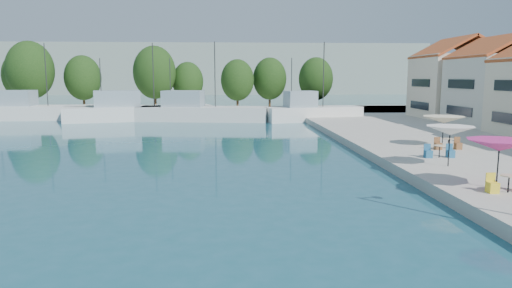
{
  "coord_description": "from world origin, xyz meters",
  "views": [
    {
      "loc": [
        -3.3,
        -2.93,
        5.49
      ],
      "look_at": [
        -1.61,
        26.0,
        1.23
      ],
      "focal_mm": 32.0,
      "sensor_mm": 36.0,
      "label": 1
    }
  ],
  "objects": [
    {
      "name": "trawler_03",
      "position": [
        -7.07,
        54.77,
        1.07
      ],
      "size": [
        16.72,
        6.56,
        10.2
      ],
      "rotation": [
        0.0,
        0.0,
        -0.15
      ],
      "color": "silver",
      "rests_on": "ground"
    },
    {
      "name": "tree_07",
      "position": [
        3.25,
        70.85,
        5.22
      ],
      "size": [
        5.41,
        5.41,
        8.01
      ],
      "color": "#3F2B19",
      "rests_on": "quay_far"
    },
    {
      "name": "trawler_02",
      "position": [
        -15.24,
        56.22,
        1.07
      ],
      "size": [
        18.99,
        9.43,
        10.2
      ],
      "rotation": [
        0.0,
        0.0,
        0.27
      ],
      "color": "silver",
      "rests_on": "ground"
    },
    {
      "name": "umbrella_white",
      "position": [
        8.78,
        21.21,
        2.59
      ],
      "size": [
        2.64,
        2.64,
        2.24
      ],
      "color": "black",
      "rests_on": "quay_right"
    },
    {
      "name": "trawler_04",
      "position": [
        6.98,
        53.55,
        1.07
      ],
      "size": [
        12.63,
        6.01,
        10.2
      ],
      "rotation": [
        0.0,
        0.0,
        0.24
      ],
      "color": "silver",
      "rests_on": "ground"
    },
    {
      "name": "quay_far",
      "position": [
        -8.0,
        67.0,
        0.3
      ],
      "size": [
        90.0,
        16.0,
        0.6
      ],
      "primitive_type": "cube",
      "color": "#ADA69D",
      "rests_on": "ground"
    },
    {
      "name": "cafe_table_02",
      "position": [
        9.52,
        23.87,
        0.89
      ],
      "size": [
        1.82,
        0.7,
        0.76
      ],
      "color": "black",
      "rests_on": "quay_right"
    },
    {
      "name": "tree_06",
      "position": [
        -2.0,
        68.75,
        5.01
      ],
      "size": [
        5.17,
        5.17,
        7.65
      ],
      "color": "#3F2B19",
      "rests_on": "quay_far"
    },
    {
      "name": "tree_01",
      "position": [
        -35.82,
        71.62,
        5.72
      ],
      "size": [
        5.99,
        5.99,
        8.86
      ],
      "color": "#3F2B19",
      "rests_on": "quay_far"
    },
    {
      "name": "cafe_table_01",
      "position": [
        8.57,
        15.38,
        0.89
      ],
      "size": [
        1.82,
        0.7,
        0.76
      ],
      "color": "black",
      "rests_on": "quay_right"
    },
    {
      "name": "trawler_01",
      "position": [
        -29.09,
        57.86,
        1.07
      ],
      "size": [
        17.8,
        5.32,
        10.2
      ],
      "rotation": [
        0.0,
        0.0,
        0.04
      ],
      "color": "silver",
      "rests_on": "ground"
    },
    {
      "name": "building_06",
      "position": [
        24.0,
        51.0,
        5.5
      ],
      "size": [
        9.0,
        8.8,
        10.2
      ],
      "color": "beige",
      "rests_on": "quay_right"
    },
    {
      "name": "tree_03",
      "position": [
        -26.09,
        70.32,
        5.37
      ],
      "size": [
        5.58,
        5.58,
        8.27
      ],
      "color": "#3F2B19",
      "rests_on": "quay_far"
    },
    {
      "name": "umbrella_cream",
      "position": [
        11.92,
        28.53,
        2.49
      ],
      "size": [
        2.96,
        2.96,
        2.14
      ],
      "color": "black",
      "rests_on": "quay_right"
    },
    {
      "name": "umbrella_pink",
      "position": [
        8.51,
        16.16,
        2.52
      ],
      "size": [
        2.84,
        2.84,
        2.17
      ],
      "color": "black",
      "rests_on": "quay_right"
    },
    {
      "name": "building_05",
      "position": [
        24.0,
        42.0,
        5.26
      ],
      "size": [
        8.4,
        8.8,
        9.7
      ],
      "color": "beige",
      "rests_on": "quay_right"
    },
    {
      "name": "tree_02",
      "position": [
        -33.16,
        68.26,
        6.53
      ],
      "size": [
        6.94,
        6.94,
        10.27
      ],
      "color": "#3F2B19",
      "rests_on": "quay_far"
    },
    {
      "name": "tree_05",
      "position": [
        -9.87,
        70.86,
        4.81
      ],
      "size": [
        4.93,
        4.93,
        7.29
      ],
      "color": "#3F2B19",
      "rests_on": "quay_far"
    },
    {
      "name": "cafe_table_03",
      "position": [
        11.56,
        26.93,
        0.89
      ],
      "size": [
        1.82,
        0.7,
        0.76
      ],
      "color": "black",
      "rests_on": "quay_right"
    },
    {
      "name": "tree_08",
      "position": [
        10.33,
        68.79,
        5.2
      ],
      "size": [
        5.39,
        5.39,
        7.98
      ],
      "color": "#3F2B19",
      "rests_on": "quay_far"
    },
    {
      "name": "hill_west",
      "position": [
        -30.0,
        160.0,
        8.0
      ],
      "size": [
        180.0,
        40.0,
        16.0
      ],
      "primitive_type": "cube",
      "color": "gray",
      "rests_on": "ground"
    },
    {
      "name": "hill_east",
      "position": [
        40.0,
        180.0,
        6.0
      ],
      "size": [
        140.0,
        40.0,
        12.0
      ],
      "primitive_type": "cube",
      "color": "gray",
      "rests_on": "ground"
    },
    {
      "name": "tree_04",
      "position": [
        -14.79,
        69.09,
        6.19
      ],
      "size": [
        6.54,
        6.54,
        9.69
      ],
      "color": "#3F2B19",
      "rests_on": "quay_far"
    }
  ]
}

